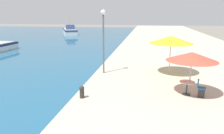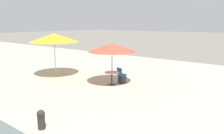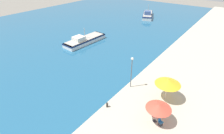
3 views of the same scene
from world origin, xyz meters
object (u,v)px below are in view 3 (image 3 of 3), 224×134
(cafe_table, at_px, (155,117))
(cafe_chair_left, at_px, (160,123))
(cafe_umbrella_pink, at_px, (159,107))
(lamppost, at_px, (132,68))
(fishing_boat_near, at_px, (85,40))
(cafe_umbrella_white, at_px, (168,82))
(mooring_bollard, at_px, (107,105))
(fishing_boat_mid, at_px, (148,15))

(cafe_table, relative_size, cafe_chair_left, 0.88)
(cafe_umbrella_pink, relative_size, lamppost, 0.59)
(fishing_boat_near, distance_m, lamppost, 19.73)
(cafe_umbrella_white, relative_size, lamppost, 0.68)
(lamppost, bearing_deg, cafe_table, -34.91)
(fishing_boat_near, height_order, cafe_chair_left, fishing_boat_near)
(cafe_umbrella_white, height_order, lamppost, lamppost)
(cafe_table, bearing_deg, fishing_boat_near, 151.19)
(fishing_boat_near, xyz_separation_m, mooring_bollard, (17.25, -13.83, 0.37))
(mooring_bollard, xyz_separation_m, lamppost, (0.15, 5.05, 2.74))
(fishing_boat_mid, relative_size, cafe_umbrella_pink, 3.99)
(cafe_umbrella_pink, bearing_deg, cafe_table, -147.49)
(cafe_umbrella_white, bearing_deg, cafe_table, -82.69)
(fishing_boat_mid, height_order, cafe_chair_left, fishing_boat_mid)
(cafe_umbrella_white, bearing_deg, cafe_umbrella_pink, -80.59)
(cafe_chair_left, relative_size, mooring_bollard, 1.39)
(cafe_table, xyz_separation_m, mooring_bollard, (-5.46, -1.34, -0.18))
(cafe_table, bearing_deg, cafe_umbrella_white, 97.31)
(mooring_bollard, bearing_deg, fishing_boat_mid, 110.60)
(fishing_boat_mid, xyz_separation_m, lamppost, (16.14, -37.49, 2.98))
(fishing_boat_near, height_order, cafe_umbrella_white, cafe_umbrella_white)
(cafe_umbrella_white, xyz_separation_m, mooring_bollard, (-4.92, -5.57, -2.15))
(cafe_chair_left, distance_m, lamppost, 7.68)
(cafe_table, height_order, mooring_bollard, cafe_table)
(mooring_bollard, bearing_deg, cafe_chair_left, 10.68)
(cafe_umbrella_pink, distance_m, cafe_table, 1.58)
(cafe_umbrella_white, height_order, cafe_table, cafe_umbrella_white)
(cafe_table, bearing_deg, fishing_boat_mid, 117.50)
(cafe_umbrella_white, distance_m, cafe_chair_left, 5.07)
(lamppost, bearing_deg, cafe_chair_left, -32.89)
(cafe_chair_left, xyz_separation_m, mooring_bollard, (-6.16, -1.16, 0.02))
(cafe_umbrella_white, bearing_deg, fishing_boat_near, 159.56)
(fishing_boat_near, bearing_deg, cafe_umbrella_pink, -25.70)
(cafe_table, height_order, lamppost, lamppost)
(cafe_umbrella_pink, bearing_deg, fishing_boat_mid, 117.71)
(cafe_umbrella_pink, bearing_deg, cafe_umbrella_white, 99.41)
(cafe_umbrella_pink, height_order, cafe_chair_left, cafe_umbrella_pink)
(cafe_umbrella_pink, distance_m, lamppost, 6.62)
(fishing_boat_near, xyz_separation_m, cafe_table, (22.71, -12.49, 0.55))
(fishing_boat_near, bearing_deg, lamppost, -24.00)
(fishing_boat_mid, height_order, lamppost, lamppost)
(mooring_bollard, height_order, lamppost, lamppost)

